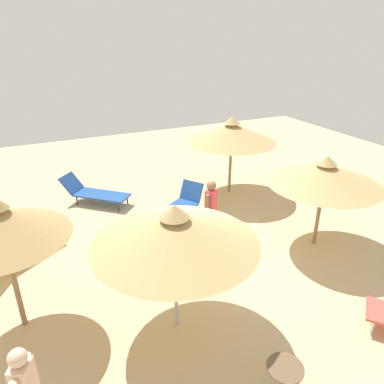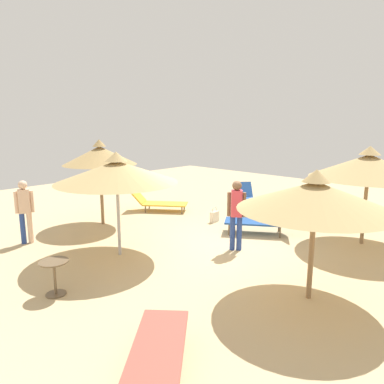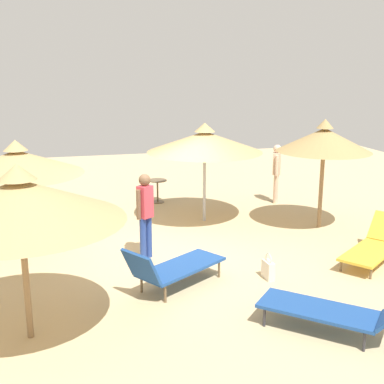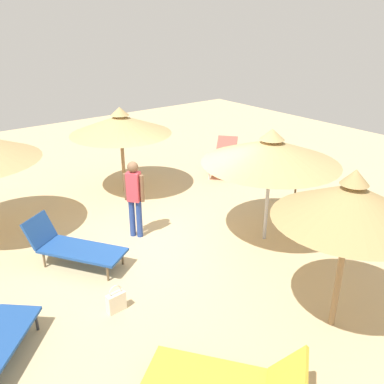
{
  "view_description": "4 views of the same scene",
  "coord_description": "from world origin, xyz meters",
  "px_view_note": "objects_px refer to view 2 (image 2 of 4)",
  "views": [
    {
      "loc": [
        3.16,
        6.37,
        4.98
      ],
      "look_at": [
        -0.04,
        -0.5,
        1.56
      ],
      "focal_mm": 33.4,
      "sensor_mm": 36.0,
      "label": 1
    },
    {
      "loc": [
        -5.65,
        6.47,
        3.19
      ],
      "look_at": [
        0.52,
        -0.05,
        1.39
      ],
      "focal_mm": 33.83,
      "sensor_mm": 36.0,
      "label": 2
    },
    {
      "loc": [
        -2.01,
        -10.1,
        3.82
      ],
      "look_at": [
        0.48,
        -0.26,
        1.26
      ],
      "focal_mm": 47.16,
      "sensor_mm": 36.0,
      "label": 3
    },
    {
      "loc": [
        6.63,
        -4.51,
        4.53
      ],
      "look_at": [
        0.67,
        0.12,
        1.31
      ],
      "focal_mm": 38.64,
      "sensor_mm": 36.0,
      "label": 4
    }
  ],
  "objects_px": {
    "parasol_umbrella_near_left": "(369,166)",
    "lounge_chair_far_left": "(263,220)",
    "parasol_umbrella_front": "(315,196)",
    "lounge_chair_near_right": "(157,202)",
    "side_table_round": "(54,272)",
    "lounge_chair_center": "(154,358)",
    "person_standing_far_right": "(236,211)",
    "parasol_umbrella_edge": "(100,155)",
    "lounge_chair_back": "(247,199)",
    "parasol_umbrella_far_right": "(117,172)",
    "handbag": "(214,216)",
    "person_standing_edge": "(25,208)"
  },
  "relations": [
    {
      "from": "parasol_umbrella_far_right",
      "to": "lounge_chair_far_left",
      "type": "distance_m",
      "value": 4.38
    },
    {
      "from": "parasol_umbrella_front",
      "to": "lounge_chair_far_left",
      "type": "relative_size",
      "value": 1.35
    },
    {
      "from": "lounge_chair_back",
      "to": "handbag",
      "type": "relative_size",
      "value": 4.08
    },
    {
      "from": "parasol_umbrella_far_right",
      "to": "side_table_round",
      "type": "distance_m",
      "value": 2.69
    },
    {
      "from": "handbag",
      "to": "parasol_umbrella_front",
      "type": "bearing_deg",
      "value": 149.2
    },
    {
      "from": "parasol_umbrella_front",
      "to": "lounge_chair_far_left",
      "type": "xyz_separation_m",
      "value": [
        2.66,
        -2.65,
        -1.5
      ]
    },
    {
      "from": "lounge_chair_near_right",
      "to": "side_table_round",
      "type": "height_order",
      "value": "lounge_chair_near_right"
    },
    {
      "from": "lounge_chair_near_right",
      "to": "side_table_round",
      "type": "xyz_separation_m",
      "value": [
        -3.41,
        5.47,
        0.11
      ]
    },
    {
      "from": "lounge_chair_back",
      "to": "parasol_umbrella_front",
      "type": "bearing_deg",
      "value": 134.47
    },
    {
      "from": "parasol_umbrella_near_left",
      "to": "handbag",
      "type": "xyz_separation_m",
      "value": [
        4.13,
        1.08,
        -1.86
      ]
    },
    {
      "from": "parasol_umbrella_front",
      "to": "parasol_umbrella_near_left",
      "type": "bearing_deg",
      "value": -84.87
    },
    {
      "from": "parasol_umbrella_far_right",
      "to": "lounge_chair_far_left",
      "type": "xyz_separation_m",
      "value": [
        -1.62,
        -3.74,
        -1.61
      ]
    },
    {
      "from": "person_standing_far_right",
      "to": "lounge_chair_center",
      "type": "bearing_deg",
      "value": 115.33
    },
    {
      "from": "parasol_umbrella_near_left",
      "to": "lounge_chair_back",
      "type": "xyz_separation_m",
      "value": [
        4.33,
        -1.01,
        -1.66
      ]
    },
    {
      "from": "person_standing_far_right",
      "to": "side_table_round",
      "type": "relative_size",
      "value": 2.66
    },
    {
      "from": "parasol_umbrella_far_right",
      "to": "person_standing_far_right",
      "type": "distance_m",
      "value": 3.02
    },
    {
      "from": "parasol_umbrella_edge",
      "to": "parasol_umbrella_far_right",
      "type": "bearing_deg",
      "value": 155.06
    },
    {
      "from": "lounge_chair_center",
      "to": "person_standing_far_right",
      "type": "relative_size",
      "value": 1.24
    },
    {
      "from": "person_standing_edge",
      "to": "side_table_round",
      "type": "relative_size",
      "value": 2.53
    },
    {
      "from": "lounge_chair_center",
      "to": "lounge_chair_far_left",
      "type": "distance_m",
      "value": 6.49
    },
    {
      "from": "person_standing_far_right",
      "to": "lounge_chair_near_right",
      "type": "bearing_deg",
      "value": -16.12
    },
    {
      "from": "parasol_umbrella_front",
      "to": "person_standing_far_right",
      "type": "xyz_separation_m",
      "value": [
        2.46,
        -1.08,
        -0.9
      ]
    },
    {
      "from": "lounge_chair_far_left",
      "to": "side_table_round",
      "type": "relative_size",
      "value": 3.03
    },
    {
      "from": "parasol_umbrella_near_left",
      "to": "side_table_round",
      "type": "relative_size",
      "value": 4.39
    },
    {
      "from": "parasol_umbrella_edge",
      "to": "person_standing_edge",
      "type": "distance_m",
      "value": 2.66
    },
    {
      "from": "person_standing_edge",
      "to": "side_table_round",
      "type": "xyz_separation_m",
      "value": [
        -3.27,
        0.84,
        -0.51
      ]
    },
    {
      "from": "side_table_round",
      "to": "person_standing_far_right",
      "type": "bearing_deg",
      "value": -103.52
    },
    {
      "from": "parasol_umbrella_near_left",
      "to": "person_standing_far_right",
      "type": "xyz_separation_m",
      "value": [
        2.12,
        2.66,
        -1.04
      ]
    },
    {
      "from": "lounge_chair_center",
      "to": "lounge_chair_far_left",
      "type": "xyz_separation_m",
      "value": [
        2.33,
        -6.06,
        0.02
      ]
    },
    {
      "from": "parasol_umbrella_front",
      "to": "lounge_chair_center",
      "type": "relative_size",
      "value": 1.25
    },
    {
      "from": "side_table_round",
      "to": "person_standing_edge",
      "type": "bearing_deg",
      "value": -14.43
    },
    {
      "from": "parasol_umbrella_far_right",
      "to": "handbag",
      "type": "bearing_deg",
      "value": -87.31
    },
    {
      "from": "parasol_umbrella_near_left",
      "to": "side_table_round",
      "type": "height_order",
      "value": "parasol_umbrella_near_left"
    },
    {
      "from": "parasol_umbrella_edge",
      "to": "lounge_chair_center",
      "type": "distance_m",
      "value": 7.61
    },
    {
      "from": "parasol_umbrella_far_right",
      "to": "side_table_round",
      "type": "relative_size",
      "value": 4.31
    },
    {
      "from": "lounge_chair_far_left",
      "to": "lounge_chair_near_right",
      "type": "distance_m",
      "value": 4.22
    },
    {
      "from": "parasol_umbrella_far_right",
      "to": "lounge_chair_center",
      "type": "relative_size",
      "value": 1.31
    },
    {
      "from": "parasol_umbrella_near_left",
      "to": "handbag",
      "type": "distance_m",
      "value": 4.66
    },
    {
      "from": "person_standing_far_right",
      "to": "handbag",
      "type": "relative_size",
      "value": 3.49
    },
    {
      "from": "parasol_umbrella_edge",
      "to": "person_standing_far_right",
      "type": "height_order",
      "value": "parasol_umbrella_edge"
    },
    {
      "from": "lounge_chair_far_left",
      "to": "parasol_umbrella_near_left",
      "type": "bearing_deg",
      "value": -154.97
    },
    {
      "from": "parasol_umbrella_front",
      "to": "lounge_chair_back",
      "type": "bearing_deg",
      "value": -45.53
    },
    {
      "from": "parasol_umbrella_near_left",
      "to": "side_table_round",
      "type": "distance_m",
      "value": 7.7
    },
    {
      "from": "parasol_umbrella_near_left",
      "to": "parasol_umbrella_front",
      "type": "height_order",
      "value": "parasol_umbrella_near_left"
    },
    {
      "from": "lounge_chair_back",
      "to": "side_table_round",
      "type": "bearing_deg",
      "value": 98.65
    },
    {
      "from": "parasol_umbrella_near_left",
      "to": "lounge_chair_far_left",
      "type": "relative_size",
      "value": 1.45
    },
    {
      "from": "parasol_umbrella_edge",
      "to": "parasol_umbrella_front",
      "type": "xyz_separation_m",
      "value": [
        -6.85,
        0.1,
        -0.23
      ]
    },
    {
      "from": "handbag",
      "to": "person_standing_edge",
      "type": "bearing_deg",
      "value": 65.28
    },
    {
      "from": "parasol_umbrella_edge",
      "to": "parasol_umbrella_near_left",
      "type": "bearing_deg",
      "value": -150.84
    },
    {
      "from": "lounge_chair_center",
      "to": "lounge_chair_near_right",
      "type": "relative_size",
      "value": 1.08
    }
  ]
}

